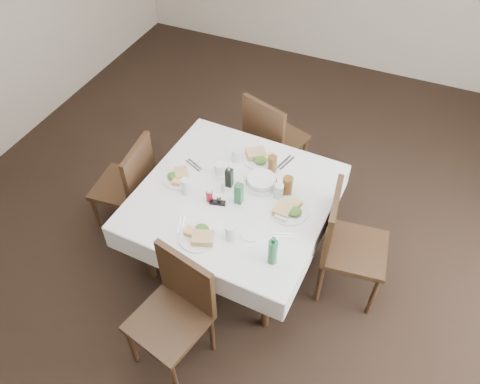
{
  "coord_description": "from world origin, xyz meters",
  "views": [
    {
      "loc": [
        0.92,
        -2.32,
        3.42
      ],
      "look_at": [
        -0.07,
        -0.02,
        0.8
      ],
      "focal_mm": 35.0,
      "sensor_mm": 36.0,
      "label": 1
    }
  ],
  "objects": [
    {
      "name": "side_plate_a",
      "position": [
        -0.37,
        0.27,
        0.77
      ],
      "size": [
        0.14,
        0.14,
        0.01
      ],
      "color": "white",
      "rests_on": "dining_table"
    },
    {
      "name": "meal_west",
      "position": [
        -0.61,
        -0.05,
        0.78
      ],
      "size": [
        0.25,
        0.25,
        0.06
      ],
      "color": "white",
      "rests_on": "dining_table"
    },
    {
      "name": "green_bottle",
      "position": [
        0.38,
        -0.5,
        0.87
      ],
      "size": [
        0.07,
        0.07,
        0.25
      ],
      "color": "#206835",
      "rests_on": "dining_table"
    },
    {
      "name": "room_shell",
      "position": [
        0.0,
        0.0,
        1.71
      ],
      "size": [
        6.04,
        7.04,
        2.8
      ],
      "color": "#B8AD98",
      "rests_on": "ground"
    },
    {
      "name": "iced_tea_a",
      "position": [
        0.06,
        0.34,
        0.84
      ],
      "size": [
        0.07,
        0.07,
        0.15
      ],
      "color": "brown",
      "rests_on": "dining_table"
    },
    {
      "name": "chair_south",
      "position": [
        -0.13,
        -0.98,
        0.57
      ],
      "size": [
        0.57,
        0.57,
        1.0
      ],
      "color": "black",
      "rests_on": "ground"
    },
    {
      "name": "water_s",
      "position": [
        0.03,
        -0.44,
        0.83
      ],
      "size": [
        0.07,
        0.07,
        0.13
      ],
      "color": "silver",
      "rests_on": "dining_table"
    },
    {
      "name": "ketchup_bottle",
      "position": [
        -0.27,
        -0.16,
        0.81
      ],
      "size": [
        0.05,
        0.05,
        0.11
      ],
      "color": "maroon",
      "rests_on": "dining_table"
    },
    {
      "name": "water_w",
      "position": [
        -0.47,
        -0.16,
        0.83
      ],
      "size": [
        0.07,
        0.07,
        0.14
      ],
      "color": "silver",
      "rests_on": "dining_table"
    },
    {
      "name": "water_e",
      "position": [
        0.21,
        0.08,
        0.83
      ],
      "size": [
        0.07,
        0.07,
        0.14
      ],
      "color": "silver",
      "rests_on": "dining_table"
    },
    {
      "name": "ground_plane",
      "position": [
        0.0,
        0.0,
        0.0
      ],
      "size": [
        7.0,
        7.0,
        0.0
      ],
      "primitive_type": "plane",
      "color": "black"
    },
    {
      "name": "coffee_mug",
      "position": [
        -0.32,
        0.14,
        0.81
      ],
      "size": [
        0.14,
        0.14,
        0.1
      ],
      "color": "white",
      "rests_on": "dining_table"
    },
    {
      "name": "dining_table",
      "position": [
        -0.12,
        -0.03,
        0.69
      ],
      "size": [
        1.53,
        1.53,
        0.76
      ],
      "color": "black",
      "rests_on": "ground"
    },
    {
      "name": "sunglasses",
      "position": [
        -0.2,
        -0.17,
        0.78
      ],
      "size": [
        0.13,
        0.07,
        0.03
      ],
      "color": "black",
      "rests_on": "dining_table"
    },
    {
      "name": "oil_cruet_dark",
      "position": [
        -0.2,
        0.05,
        0.86
      ],
      "size": [
        0.05,
        0.05,
        0.22
      ],
      "color": "black",
      "rests_on": "dining_table"
    },
    {
      "name": "cutlery_w",
      "position": [
        -0.56,
        0.14,
        0.77
      ],
      "size": [
        0.18,
        0.11,
        0.01
      ],
      "color": "silver",
      "rests_on": "dining_table"
    },
    {
      "name": "sugar_caddy",
      "position": [
        0.31,
        -0.13,
        0.79
      ],
      "size": [
        0.1,
        0.06,
        0.05
      ],
      "color": "white",
      "rests_on": "dining_table"
    },
    {
      "name": "chair_north",
      "position": [
        -0.19,
        0.97,
        0.57
      ],
      "size": [
        0.61,
        0.61,
        1.01
      ],
      "color": "black",
      "rests_on": "ground"
    },
    {
      "name": "cutlery_e",
      "position": [
        0.39,
        -0.25,
        0.77
      ],
      "size": [
        0.17,
        0.1,
        0.01
      ],
      "color": "silver",
      "rests_on": "dining_table"
    },
    {
      "name": "iced_tea_b",
      "position": [
        0.25,
        0.15,
        0.85
      ],
      "size": [
        0.08,
        0.08,
        0.17
      ],
      "color": "brown",
      "rests_on": "dining_table"
    },
    {
      "name": "oil_cruet_green",
      "position": [
        -0.06,
        -0.09,
        0.86
      ],
      "size": [
        0.06,
        0.06,
        0.24
      ],
      "color": "#206835",
      "rests_on": "dining_table"
    },
    {
      "name": "cutlery_s",
      "position": [
        -0.35,
        -0.47,
        0.77
      ],
      "size": [
        0.1,
        0.18,
        0.01
      ],
      "color": "silver",
      "rests_on": "dining_table"
    },
    {
      "name": "bread_basket",
      "position": [
        0.04,
        0.15,
        0.8
      ],
      "size": [
        0.25,
        0.25,
        0.08
      ],
      "color": "silver",
      "rests_on": "dining_table"
    },
    {
      "name": "cutlery_n",
      "position": [
        0.13,
        0.47,
        0.77
      ],
      "size": [
        0.1,
        0.21,
        0.01
      ],
      "color": "silver",
      "rests_on": "dining_table"
    },
    {
      "name": "meal_east",
      "position": [
        0.33,
        -0.03,
        0.79
      ],
      "size": [
        0.3,
        0.3,
        0.07
      ],
      "color": "white",
      "rests_on": "dining_table"
    },
    {
      "name": "meal_south",
      "position": [
        -0.17,
        -0.52,
        0.79
      ],
      "size": [
        0.29,
        0.29,
        0.06
      ],
      "color": "white",
      "rests_on": "dining_table"
    },
    {
      "name": "chair_west",
      "position": [
        -1.09,
        -0.07,
        0.55
      ],
      "size": [
        0.5,
        0.5,
        0.97
      ],
      "color": "black",
      "rests_on": "ground"
    },
    {
      "name": "side_plate_b",
      "position": [
        0.15,
        -0.34,
        0.77
      ],
      "size": [
        0.16,
        0.16,
        0.01
      ],
      "color": "white",
      "rests_on": "dining_table"
    },
    {
      "name": "water_n",
      "position": [
        -0.27,
        0.33,
        0.82
      ],
      "size": [
        0.06,
        0.06,
        0.12
      ],
      "color": "silver",
      "rests_on": "dining_table"
    },
    {
      "name": "chair_east",
      "position": [
        0.77,
        0.03,
        0.58
      ],
      "size": [
        0.54,
        0.54,
        1.02
      ],
      "color": "black",
      "rests_on": "ground"
    },
    {
      "name": "meal_north",
      "position": [
        -0.09,
        0.43,
        0.79
      ],
      "size": [
        0.3,
        0.3,
        0.07
      ],
      "color": "white",
      "rests_on": "dining_table"
    },
    {
      "name": "pepper_shaker",
      "position": [
        -0.2,
        -0.15,
        0.8
      ],
      "size": [
        0.03,
        0.03,
        0.07
      ],
      "color": "#422B1A",
      "rests_on": "dining_table"
    },
    {
      "name": "salt_shaker",
      "position": [
        -0.22,
        -0.04,
        0.8
      ],
      "size": [
        0.03,
        0.03,
        0.07
      ],
      "color": "white",
      "rests_on": "dining_table"
    }
  ]
}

